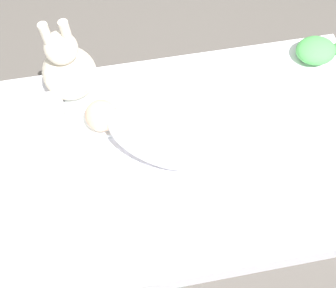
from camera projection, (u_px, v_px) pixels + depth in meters
name	position (u px, v px, depth m)	size (l,w,h in m)	color
ground_plane	(174.00, 171.00, 1.54)	(12.00, 12.00, 0.00)	#514C47
bed_mattress	(175.00, 162.00, 1.47)	(1.53, 0.86, 0.17)	white
burp_cloth	(95.00, 116.00, 1.45)	(0.21, 0.20, 0.02)	white
swaddled_baby	(155.00, 135.00, 1.32)	(0.46, 0.38, 0.18)	white
pillow	(9.00, 144.00, 1.35)	(0.38, 0.33, 0.09)	white
bunny_plush	(68.00, 69.00, 1.41)	(0.20, 0.20, 0.34)	beige
turtle_plush	(317.00, 50.00, 1.56)	(0.20, 0.14, 0.08)	#51B756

